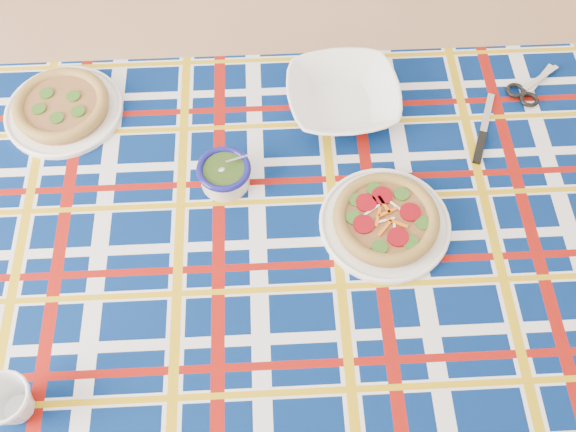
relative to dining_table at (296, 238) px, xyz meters
name	(u,v)px	position (x,y,z in m)	size (l,w,h in m)	color
floor	(188,241)	(-0.16, 0.42, -0.60)	(4.00, 4.00, 0.00)	#A07252
dining_table	(296,238)	(0.00, 0.00, 0.00)	(1.64, 1.37, 0.66)	brown
tablecloth	(296,232)	(0.00, 0.00, 0.02)	(1.44, 0.91, 0.09)	#041B51
main_focaccia_plate	(386,219)	(0.15, -0.08, 0.09)	(0.26, 0.26, 0.05)	brown
pesto_bowl	(224,173)	(-0.09, 0.15, 0.10)	(0.11, 0.11, 0.06)	#1D330E
serving_bowl	(343,98)	(0.22, 0.22, 0.10)	(0.24, 0.24, 0.06)	white
second_focaccia_plate	(62,106)	(-0.33, 0.47, 0.09)	(0.26, 0.26, 0.05)	brown
mug	(10,403)	(-0.58, -0.12, 0.11)	(0.09, 0.09, 0.08)	white
table_knife	(487,115)	(0.49, 0.05, 0.07)	(0.21, 0.02, 0.01)	silver
kitchen_scissors	(540,79)	(0.66, 0.09, 0.08)	(0.17, 0.08, 0.01)	silver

